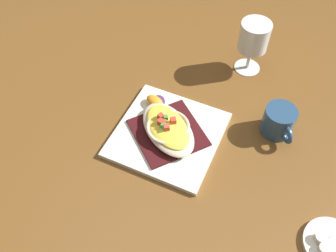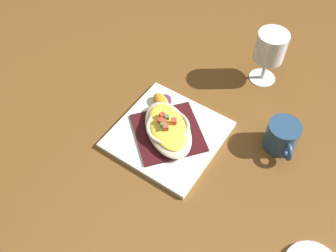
{
  "view_description": "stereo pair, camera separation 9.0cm",
  "coord_description": "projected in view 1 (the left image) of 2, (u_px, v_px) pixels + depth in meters",
  "views": [
    {
      "loc": [
        -0.52,
        -0.13,
        0.76
      ],
      "look_at": [
        0.0,
        0.0,
        0.04
      ],
      "focal_mm": 38.98,
      "sensor_mm": 36.0,
      "label": 1
    },
    {
      "loc": [
        -0.5,
        -0.22,
        0.76
      ],
      "look_at": [
        0.0,
        0.0,
        0.04
      ],
      "focal_mm": 38.98,
      "sensor_mm": 36.0,
      "label": 2
    }
  ],
  "objects": [
    {
      "name": "ground_plane",
      "position": [
        168.0,
        136.0,
        0.93
      ],
      "size": [
        2.6,
        2.6,
        0.0
      ],
      "primitive_type": "plane",
      "color": "brown"
    },
    {
      "name": "square_plate",
      "position": [
        168.0,
        135.0,
        0.93
      ],
      "size": [
        0.3,
        0.3,
        0.01
      ],
      "primitive_type": "cube",
      "rotation": [
        0.0,
        0.0,
        -0.18
      ],
      "color": "white",
      "rests_on": "ground_plane"
    },
    {
      "name": "folded_napkin",
      "position": [
        168.0,
        133.0,
        0.92
      ],
      "size": [
        0.23,
        0.23,
        0.01
      ],
      "primitive_type": "cube",
      "rotation": [
        0.0,
        0.0,
        0.7
      ],
      "color": "#3E1114",
      "rests_on": "square_plate"
    },
    {
      "name": "gratin_dish",
      "position": [
        168.0,
        128.0,
        0.9
      ],
      "size": [
        0.21,
        0.2,
        0.04
      ],
      "color": "beige",
      "rests_on": "folded_napkin"
    },
    {
      "name": "orange_garnish",
      "position": [
        156.0,
        102.0,
        0.97
      ],
      "size": [
        0.07,
        0.06,
        0.02
      ],
      "color": "#4F2A60",
      "rests_on": "square_plate"
    },
    {
      "name": "coffee_mug",
      "position": [
        278.0,
        123.0,
        0.92
      ],
      "size": [
        0.1,
        0.08,
        0.08
      ],
      "color": "navy",
      "rests_on": "ground_plane"
    },
    {
      "name": "stemmed_glass",
      "position": [
        254.0,
        39.0,
        1.0
      ],
      "size": [
        0.08,
        0.08,
        0.16
      ],
      "color": "white",
      "rests_on": "ground_plane"
    },
    {
      "name": "creamer_saucer",
      "position": [
        331.0,
        244.0,
        0.76
      ],
      "size": [
        0.12,
        0.12,
        0.01
      ],
      "primitive_type": "cylinder",
      "color": "white",
      "rests_on": "ground_plane"
    },
    {
      "name": "spoon",
      "position": [
        334.0,
        242.0,
        0.75
      ],
      "size": [
        0.08,
        0.08,
        0.01
      ],
      "color": "silver",
      "rests_on": "creamer_saucer"
    },
    {
      "name": "creamer_cup_0",
      "position": [
        320.0,
        238.0,
        0.75
      ],
      "size": [
        0.02,
        0.02,
        0.02
      ],
      "primitive_type": "cylinder",
      "color": "white",
      "rests_on": "creamer_saucer"
    },
    {
      "name": "creamer_cup_1",
      "position": [
        324.0,
        249.0,
        0.74
      ],
      "size": [
        0.02,
        0.02,
        0.02
      ],
      "primitive_type": "cylinder",
      "color": "white",
      "rests_on": "creamer_saucer"
    }
  ]
}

